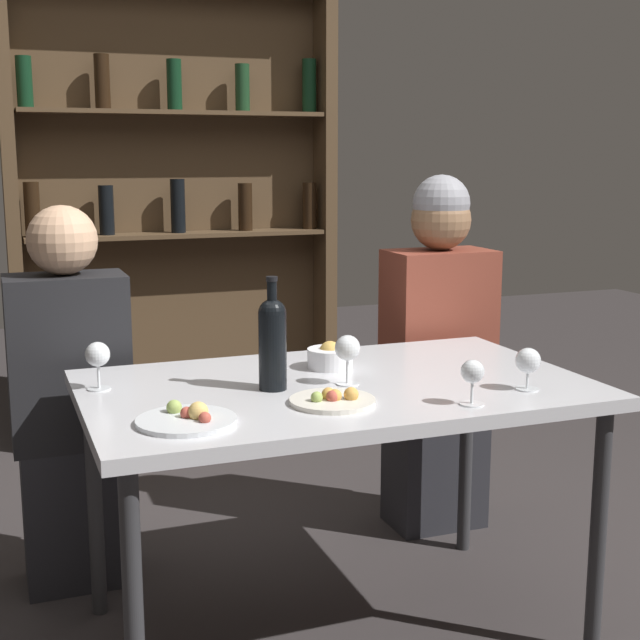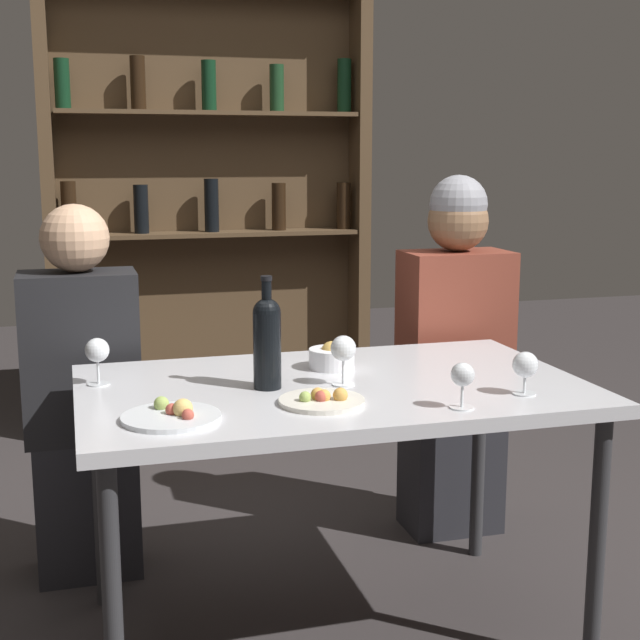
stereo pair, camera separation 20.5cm
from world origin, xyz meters
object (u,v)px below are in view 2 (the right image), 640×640
at_px(wine_glass_1, 97,352).
at_px(seated_person_left, 83,403).
at_px(snack_bowl, 332,357).
at_px(food_plate_0, 322,400).
at_px(wine_bottle, 267,338).
at_px(wine_glass_0, 343,350).
at_px(wine_glass_3, 525,366).
at_px(food_plate_1, 173,415).
at_px(seated_person_right, 454,359).
at_px(wine_glass_2, 463,377).

relative_size(wine_glass_1, seated_person_left, 0.11).
bearing_deg(snack_bowl, food_plate_0, -110.22).
bearing_deg(seated_person_left, wine_bottle, -51.05).
distance_m(wine_glass_0, wine_glass_1, 0.65).
bearing_deg(wine_glass_3, seated_person_left, 143.08).
distance_m(wine_bottle, wine_glass_0, 0.20).
bearing_deg(food_plate_0, food_plate_1, -175.18).
bearing_deg(seated_person_right, snack_bowl, -144.23).
xyz_separation_m(wine_bottle, seated_person_left, (-0.46, 0.57, -0.29)).
bearing_deg(wine_glass_0, wine_glass_3, -27.24).
bearing_deg(wine_glass_3, wine_bottle, 158.90).
height_order(wine_glass_1, food_plate_0, wine_glass_1).
height_order(snack_bowl, seated_person_left, seated_person_left).
bearing_deg(wine_glass_1, wine_glass_2, -29.34).
bearing_deg(wine_glass_2, snack_bowl, 111.36).
height_order(wine_glass_3, food_plate_0, wine_glass_3).
bearing_deg(wine_glass_0, food_plate_0, -123.17).
distance_m(wine_glass_1, food_plate_1, 0.41).
xyz_separation_m(wine_glass_0, seated_person_right, (0.59, 0.60, -0.20)).
relative_size(wine_glass_1, wine_glass_3, 1.14).
distance_m(wine_glass_1, seated_person_right, 1.30).
bearing_deg(food_plate_0, seated_person_right, 47.35).
bearing_deg(wine_glass_0, seated_person_right, 45.23).
bearing_deg(food_plate_0, wine_glass_3, -6.24).
height_order(wine_glass_3, snack_bowl, wine_glass_3).
distance_m(wine_bottle, food_plate_0, 0.24).
xyz_separation_m(wine_glass_2, food_plate_1, (-0.68, 0.10, -0.07)).
bearing_deg(wine_glass_3, wine_glass_2, -160.64).
xyz_separation_m(wine_glass_1, wine_glass_2, (0.83, -0.47, -0.01)).
distance_m(wine_glass_0, seated_person_left, 0.93).
xyz_separation_m(wine_glass_3, food_plate_0, (-0.52, 0.06, -0.06)).
bearing_deg(wine_bottle, seated_person_right, 35.92).
bearing_deg(wine_glass_0, wine_glass_2, -53.83).
distance_m(wine_glass_1, snack_bowl, 0.65).
relative_size(wine_glass_3, snack_bowl, 0.85).
distance_m(wine_glass_1, wine_glass_2, 0.95).
bearing_deg(wine_glass_1, seated_person_left, 95.45).
bearing_deg(seated_person_left, wine_glass_0, -41.98).
xyz_separation_m(wine_glass_2, wine_glass_3, (0.21, 0.07, -0.00)).
bearing_deg(snack_bowl, wine_glass_0, -97.33).
distance_m(snack_bowl, seated_person_left, 0.82).
relative_size(wine_glass_2, food_plate_0, 0.53).
relative_size(wine_glass_0, wine_glass_3, 1.21).
relative_size(wine_bottle, food_plate_1, 1.28).
bearing_deg(wine_bottle, wine_glass_3, -21.10).
bearing_deg(seated_person_right, wine_glass_3, -102.21).
xyz_separation_m(food_plate_1, snack_bowl, (0.49, 0.38, 0.02)).
bearing_deg(wine_glass_1, wine_glass_0, -16.22).
height_order(wine_bottle, seated_person_left, seated_person_left).
relative_size(food_plate_1, snack_bowl, 1.77).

